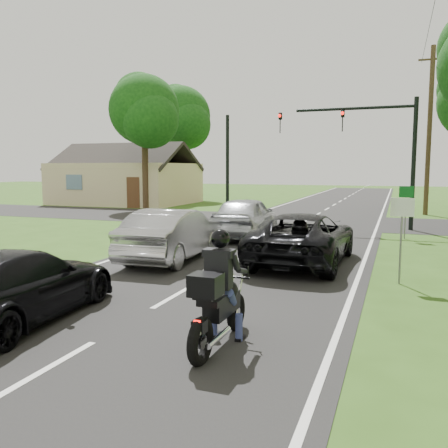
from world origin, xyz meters
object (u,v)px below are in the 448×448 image
Objects in this scene: silver_sedan at (173,234)px; sign_green at (406,199)px; dark_suv at (303,238)px; dark_car_behind at (16,285)px; traffic_signal at (372,140)px; motorcycle_rider at (218,301)px; sign_white at (402,220)px; utility_pole_far at (429,130)px; silver_suv at (246,217)px.

sign_green reaches higher than silver_sedan.
dark_suv is at bearing -170.25° from silver_sedan.
dark_car_behind is 17.69m from traffic_signal.
sign_white reaches higher than motorcycle_rider.
dark_car_behind is at bearing -177.72° from motorcycle_rider.
dark_car_behind is 26.22m from utility_pole_far.
dark_suv is (-0.01, 7.15, 0.01)m from motorcycle_rider.
sign_green is at bearing -113.95° from dark_suv.
silver_suv is at bearing -99.06° from dark_car_behind.
silver_suv is at bearing 133.64° from sign_white.
silver_suv is at bearing -99.69° from silver_sedan.
silver_sedan is 6.72m from sign_white.
dark_suv is 0.54× the size of utility_pole_far.
sign_white is at bearing -146.04° from dark_car_behind.
motorcycle_rider reaches higher than dark_suv.
utility_pole_far is at bearing 83.27° from sign_green.
silver_suv is 0.77× the size of traffic_signal.
sign_white is at bearing -94.51° from utility_pole_far.
dark_car_behind is at bearing 62.30° from dark_suv.
silver_suv reaches higher than dark_car_behind.
motorcycle_rider is 6.12m from sign_white.
traffic_signal is at bearing 117.38° from sign_green.
sign_white reaches higher than dark_car_behind.
sign_green is (1.56, -3.02, -2.54)m from traffic_signal.
traffic_signal is (4.59, 4.78, 3.29)m from silver_suv.
silver_sedan is at bearing 79.72° from silver_suv.
silver_sedan is at bearing -117.36° from traffic_signal.
silver_sedan is 9.89m from sign_green.
utility_pole_far reaches higher than motorcycle_rider.
motorcycle_rider is at bearing 175.70° from dark_car_behind.
dark_car_behind is (-0.08, -6.37, -0.11)m from silver_sedan.
sign_white is at bearing -82.95° from traffic_signal.
sign_green is at bearing -62.62° from traffic_signal.
utility_pole_far reaches higher than dark_suv.
sign_green is at bearing -167.33° from silver_suv.
silver_sedan is 2.27× the size of sign_white.
sign_white is (2.71, 5.42, 0.84)m from motorcycle_rider.
dark_car_behind is 15.18m from sign_green.
traffic_signal is 8.55m from utility_pole_far.
dark_car_behind is 0.47× the size of utility_pole_far.
dark_suv is 1.10× the size of silver_suv.
motorcycle_rider is 7.40m from silver_sedan.
motorcycle_rider is 1.05× the size of sign_green.
motorcycle_rider is at bearing 102.23° from silver_suv.
sign_green is at bearing 88.57° from sign_white.
motorcycle_rider is 13.76m from sign_green.
dark_car_behind is (-0.74, -11.74, -0.16)m from silver_suv.
silver_sedan is at bearing -114.08° from utility_pole_far.
sign_green is (6.15, 1.76, 0.75)m from silver_suv.
motorcycle_rider is at bearing 119.08° from silver_sedan.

